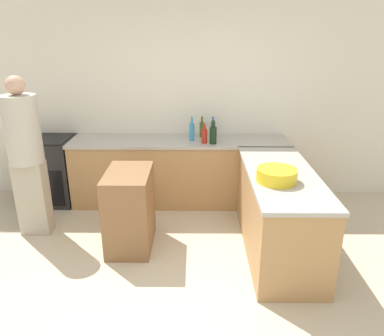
{
  "coord_description": "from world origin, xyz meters",
  "views": [
    {
      "loc": [
        0.22,
        -2.7,
        2.23
      ],
      "look_at": [
        0.18,
        0.84,
        0.93
      ],
      "focal_mm": 35.0,
      "sensor_mm": 36.0,
      "label": 1
    }
  ],
  "objects": [
    {
      "name": "mixing_bowl",
      "position": [
        0.98,
        0.6,
        0.95
      ],
      "size": [
        0.38,
        0.38,
        0.13
      ],
      "color": "yellow",
      "rests_on": "counter_peninsula"
    },
    {
      "name": "counter_peninsula",
      "position": [
        1.09,
        0.84,
        0.44
      ],
      "size": [
        0.69,
        1.8,
        0.88
      ],
      "color": "tan",
      "rests_on": "ground_plane"
    },
    {
      "name": "ground_plane",
      "position": [
        0.0,
        0.0,
        0.0
      ],
      "size": [
        14.0,
        14.0,
        0.0
      ],
      "primitive_type": "plane",
      "color": "beige"
    },
    {
      "name": "wall_back",
      "position": [
        0.0,
        2.38,
        1.35
      ],
      "size": [
        8.0,
        0.06,
        2.7
      ],
      "color": "silver",
      "rests_on": "ground_plane"
    },
    {
      "name": "hot_sauce_bottle",
      "position": [
        0.33,
        1.89,
        0.98
      ],
      "size": [
        0.07,
        0.07,
        0.25
      ],
      "color": "red",
      "rests_on": "counter_back"
    },
    {
      "name": "dish_soap_bottle",
      "position": [
        0.17,
        2.0,
        1.01
      ],
      "size": [
        0.07,
        0.07,
        0.31
      ],
      "color": "#338CBF",
      "rests_on": "counter_back"
    },
    {
      "name": "counter_back",
      "position": [
        0.0,
        2.04,
        0.44
      ],
      "size": [
        2.87,
        0.65,
        0.88
      ],
      "color": "tan",
      "rests_on": "ground_plane"
    },
    {
      "name": "island_table",
      "position": [
        -0.49,
        0.9,
        0.43
      ],
      "size": [
        0.46,
        0.72,
        0.86
      ],
      "color": "brown",
      "rests_on": "ground_plane"
    },
    {
      "name": "water_bottle_blue",
      "position": [
        0.45,
        2.22,
        0.99
      ],
      "size": [
        0.06,
        0.06,
        0.27
      ],
      "color": "#386BB7",
      "rests_on": "counter_back"
    },
    {
      "name": "person_by_range",
      "position": [
        -1.64,
        1.17,
        0.98
      ],
      "size": [
        0.37,
        0.37,
        1.8
      ],
      "color": "#ADA38E",
      "rests_on": "ground_plane"
    },
    {
      "name": "range_oven",
      "position": [
        -1.79,
        2.03,
        0.45
      ],
      "size": [
        0.7,
        0.63,
        0.89
      ],
      "color": "black",
      "rests_on": "ground_plane"
    },
    {
      "name": "olive_oil_bottle",
      "position": [
        0.3,
        2.17,
        0.99
      ],
      "size": [
        0.06,
        0.06,
        0.28
      ],
      "color": "#475B1E",
      "rests_on": "counter_back"
    },
    {
      "name": "wine_bottle_dark",
      "position": [
        0.44,
        1.86,
        1.0
      ],
      "size": [
        0.09,
        0.09,
        0.3
      ],
      "color": "black",
      "rests_on": "counter_back"
    }
  ]
}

